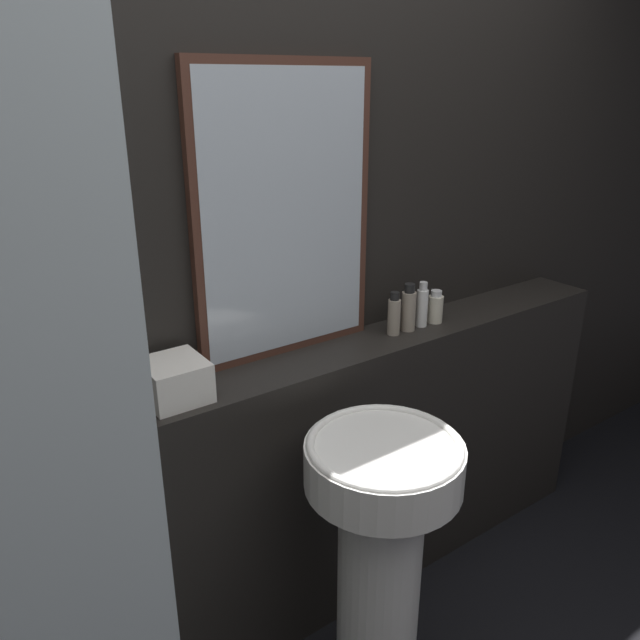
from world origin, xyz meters
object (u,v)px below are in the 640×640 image
at_px(shampoo_bottle, 394,315).
at_px(mirror, 285,215).
at_px(towel_stack, 175,380).
at_px(lotion_bottle, 422,306).
at_px(body_wash_bottle, 435,308).
at_px(conditioner_bottle, 409,309).
at_px(pedestal_sink, 380,549).

bearing_deg(shampoo_bottle, mirror, 165.28).
bearing_deg(towel_stack, shampoo_bottle, 0.00).
relative_size(lotion_bottle, body_wash_bottle, 1.37).
distance_m(shampoo_bottle, conditioner_bottle, 0.07).
relative_size(towel_stack, body_wash_bottle, 1.44).
xyz_separation_m(conditioner_bottle, lotion_bottle, (0.06, 0.00, -0.00)).
relative_size(shampoo_bottle, lotion_bottle, 0.93).
bearing_deg(conditioner_bottle, shampoo_bottle, 180.00).
xyz_separation_m(mirror, shampoo_bottle, (0.37, -0.10, -0.37)).
height_order(mirror, lotion_bottle, mirror).
bearing_deg(body_wash_bottle, shampoo_bottle, 180.00).
relative_size(pedestal_sink, body_wash_bottle, 7.78).
xyz_separation_m(mirror, body_wash_bottle, (0.57, -0.10, -0.38)).
bearing_deg(lotion_bottle, body_wash_bottle, -0.00).
height_order(conditioner_bottle, body_wash_bottle, conditioner_bottle).
distance_m(shampoo_bottle, body_wash_bottle, 0.20).
bearing_deg(pedestal_sink, conditioner_bottle, 41.88).
bearing_deg(conditioner_bottle, body_wash_bottle, -0.00).
xyz_separation_m(mirror, lotion_bottle, (0.50, -0.10, -0.36)).
height_order(towel_stack, conditioner_bottle, conditioner_bottle).
xyz_separation_m(towel_stack, conditioner_bottle, (0.86, 0.00, 0.02)).
distance_m(conditioner_bottle, lotion_bottle, 0.06).
distance_m(pedestal_sink, shampoo_bottle, 0.76).
bearing_deg(pedestal_sink, towel_stack, 134.42).
bearing_deg(pedestal_sink, mirror, 87.20).
xyz_separation_m(mirror, towel_stack, (-0.43, -0.10, -0.38)).
bearing_deg(body_wash_bottle, mirror, 170.32).
xyz_separation_m(shampoo_bottle, body_wash_bottle, (0.20, -0.00, -0.02)).
height_order(conditioner_bottle, lotion_bottle, conditioner_bottle).
bearing_deg(pedestal_sink, shampoo_bottle, 46.37).
distance_m(towel_stack, body_wash_bottle, 0.99).
bearing_deg(shampoo_bottle, lotion_bottle, 0.00).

